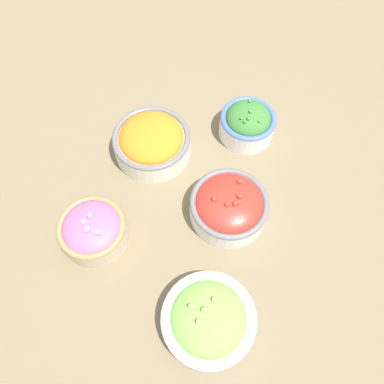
{
  "coord_description": "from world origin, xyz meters",
  "views": [
    {
      "loc": [
        0.29,
        0.16,
        0.67
      ],
      "look_at": [
        0.0,
        0.0,
        0.03
      ],
      "focal_mm": 35.0,
      "sensor_mm": 36.0,
      "label": 1
    }
  ],
  "objects": [
    {
      "name": "ground_plane",
      "position": [
        0.0,
        0.0,
        0.0
      ],
      "size": [
        3.0,
        3.0,
        0.0
      ],
      "primitive_type": "plane",
      "color": "#75664C"
    },
    {
      "name": "bowl_lettuce",
      "position": [
        0.19,
        0.14,
        0.03
      ],
      "size": [
        0.16,
        0.16,
        0.07
      ],
      "color": "#B2C1CC",
      "rests_on": "ground_plane"
    },
    {
      "name": "bowl_red_onion",
      "position": [
        0.16,
        -0.12,
        0.03
      ],
      "size": [
        0.12,
        0.12,
        0.07
      ],
      "color": "beige",
      "rests_on": "ground_plane"
    },
    {
      "name": "bowl_broccoli",
      "position": [
        -0.2,
        0.02,
        0.04
      ],
      "size": [
        0.12,
        0.12,
        0.08
      ],
      "color": "white",
      "rests_on": "ground_plane"
    },
    {
      "name": "bowl_carrots",
      "position": [
        -0.06,
        -0.13,
        0.04
      ],
      "size": [
        0.16,
        0.16,
        0.07
      ],
      "color": "silver",
      "rests_on": "ground_plane"
    },
    {
      "name": "bowl_cherry_tomatoes",
      "position": [
        -0.01,
        0.08,
        0.03
      ],
      "size": [
        0.15,
        0.15,
        0.07
      ],
      "color": "white",
      "rests_on": "ground_plane"
    }
  ]
}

